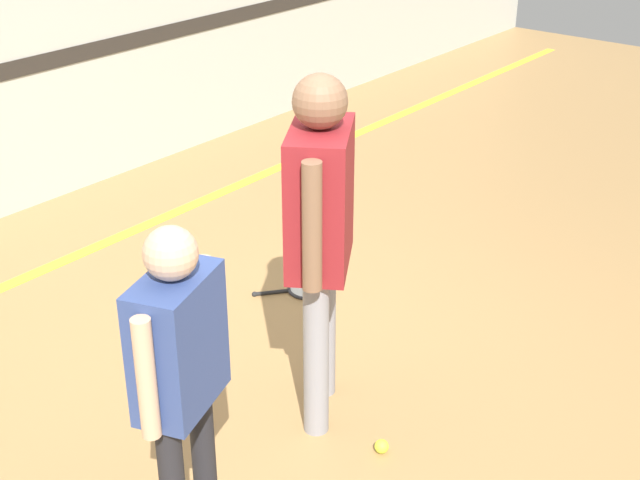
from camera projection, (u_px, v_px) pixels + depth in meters
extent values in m
plane|color=#A87F4C|center=(317.00, 399.00, 4.43)|extent=(16.00, 16.00, 0.00)
cube|color=yellow|center=(48.00, 268.00, 5.68)|extent=(14.40, 0.10, 0.01)
cylinder|color=gray|center=(316.00, 357.00, 4.05)|extent=(0.12, 0.12, 0.81)
cylinder|color=gray|center=(324.00, 322.00, 4.32)|extent=(0.12, 0.12, 0.81)
cube|color=maroon|center=(320.00, 198.00, 3.86)|extent=(0.54, 0.47, 0.64)
sphere|color=brown|center=(320.00, 101.00, 3.67)|extent=(0.24, 0.24, 0.24)
cylinder|color=brown|center=(312.00, 227.00, 3.62)|extent=(0.08, 0.08, 0.57)
cylinder|color=brown|center=(327.00, 176.00, 4.11)|extent=(0.08, 0.08, 0.57)
cylinder|color=#232328|center=(203.00, 452.00, 3.56)|extent=(0.10, 0.10, 0.67)
cube|color=#334784|center=(178.00, 343.00, 3.19)|extent=(0.44, 0.33, 0.53)
sphere|color=#DBAD89|center=(171.00, 253.00, 3.03)|extent=(0.19, 0.19, 0.19)
cylinder|color=#DBAD89|center=(146.00, 379.00, 3.00)|extent=(0.07, 0.07, 0.47)
cylinder|color=#DBAD89|center=(206.00, 313.00, 3.39)|extent=(0.07, 0.07, 0.47)
torus|color=red|center=(165.00, 328.00, 5.01)|extent=(0.38, 0.38, 0.02)
cylinder|color=silver|center=(165.00, 328.00, 5.01)|extent=(0.27, 0.27, 0.01)
cylinder|color=black|center=(204.00, 313.00, 5.16)|extent=(0.22, 0.07, 0.02)
sphere|color=black|center=(221.00, 307.00, 5.22)|extent=(0.03, 0.03, 0.03)
torus|color=#28282D|center=(310.00, 288.00, 5.42)|extent=(0.39, 0.39, 0.02)
cylinder|color=silver|center=(310.00, 288.00, 5.42)|extent=(0.24, 0.24, 0.01)
cylinder|color=black|center=(272.00, 292.00, 5.38)|extent=(0.18, 0.15, 0.02)
sphere|color=black|center=(254.00, 294.00, 5.36)|extent=(0.03, 0.03, 0.03)
sphere|color=#CCE038|center=(382.00, 446.00, 4.06)|extent=(0.07, 0.07, 0.07)
sphere|color=#CCE038|center=(156.00, 345.00, 4.82)|extent=(0.07, 0.07, 0.07)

